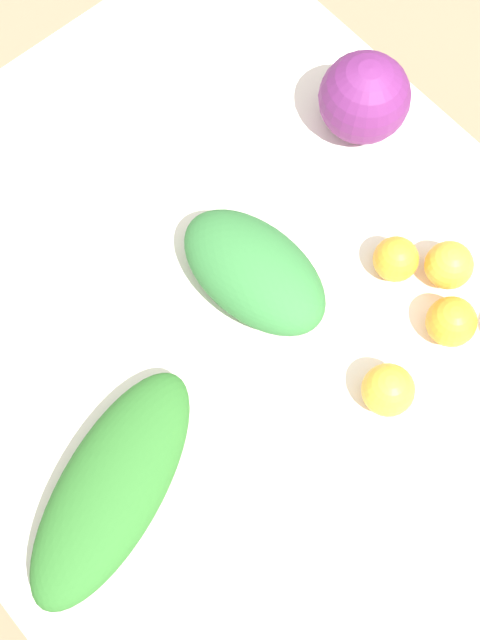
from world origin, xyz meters
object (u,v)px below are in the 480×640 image
at_px(cabbage_purple, 364,98).
at_px(greens_bunch_chard, 112,487).
at_px(orange_1, 388,390).
at_px(orange_2, 396,259).
at_px(greens_bunch_dandelion, 254,272).
at_px(orange_3, 449,265).
at_px(orange_0, 451,322).

xyz_separation_m(cabbage_purple, greens_bunch_chard, (0.22, -0.71, -0.04)).
height_order(greens_bunch_chard, orange_1, orange_1).
relative_size(greens_bunch_chard, orange_2, 5.17).
xyz_separation_m(cabbage_purple, greens_bunch_dandelion, (0.11, -0.34, -0.03)).
xyz_separation_m(greens_bunch_chard, orange_1, (0.16, 0.39, 0.00)).
height_order(greens_bunch_dandelion, orange_3, greens_bunch_dandelion).
height_order(greens_bunch_dandelion, orange_0, greens_bunch_dandelion).
relative_size(greens_bunch_chard, orange_3, 4.88).
distance_m(orange_0, orange_2, 0.13).
bearing_deg(orange_3, greens_bunch_dandelion, -128.10).
distance_m(greens_bunch_dandelion, greens_bunch_chard, 0.39).
distance_m(cabbage_purple, orange_2, 0.28).
bearing_deg(orange_3, greens_bunch_chard, -96.83).
height_order(cabbage_purple, orange_2, cabbage_purple).
height_order(cabbage_purple, orange_0, cabbage_purple).
relative_size(orange_0, orange_2, 1.08).
bearing_deg(orange_1, orange_2, 131.97).
relative_size(orange_0, orange_1, 0.98).
bearing_deg(greens_bunch_dandelion, orange_2, 55.91).
xyz_separation_m(cabbage_purple, orange_0, (0.36, -0.16, -0.04)).
height_order(greens_bunch_chard, orange_0, same).
bearing_deg(greens_bunch_dandelion, orange_0, 34.10).
xyz_separation_m(orange_0, orange_3, (-0.07, 0.07, -0.00)).
relative_size(orange_1, orange_3, 1.04).
distance_m(greens_bunch_chard, orange_3, 0.61).
bearing_deg(greens_bunch_chard, orange_0, 75.40).
bearing_deg(orange_2, greens_bunch_dandelion, -124.09).
distance_m(cabbage_purple, orange_1, 0.49).
bearing_deg(orange_2, cabbage_purple, 147.20).
height_order(orange_0, orange_2, orange_0).
relative_size(greens_bunch_chard, orange_0, 4.79).
distance_m(orange_1, orange_3, 0.23).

